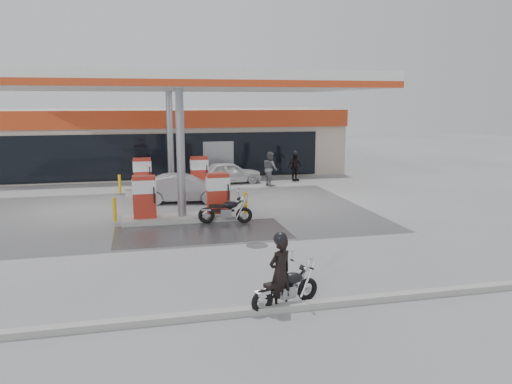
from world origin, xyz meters
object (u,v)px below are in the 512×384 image
(pump_island_far, at_px, (171,179))
(parked_car_left, at_px, (81,168))
(main_motorcycle, at_px, (287,289))
(parked_motorcycle, at_px, (226,211))
(sedan_white, at_px, (229,172))
(biker_main, at_px, (280,273))
(pump_island_near, at_px, (182,202))
(biker_walking, at_px, (295,167))
(attendant, at_px, (270,169))
(parked_car_right, at_px, (238,165))
(hatchback_silver, at_px, (183,188))

(pump_island_far, distance_m, parked_car_left, 7.56)
(pump_island_far, distance_m, main_motorcycle, 14.87)
(parked_motorcycle, distance_m, sedan_white, 9.25)
(biker_main, relative_size, parked_car_left, 0.38)
(pump_island_near, height_order, biker_walking, pump_island_near)
(attendant, xyz_separation_m, parked_car_left, (-10.26, 4.77, -0.29))
(biker_main, distance_m, parked_car_right, 20.55)
(pump_island_near, bearing_deg, sedan_white, 67.89)
(sedan_white, relative_size, biker_walking, 2.18)
(pump_island_near, bearing_deg, parked_car_left, 112.56)
(sedan_white, bearing_deg, biker_main, 168.20)
(sedan_white, relative_size, hatchback_silver, 0.91)
(biker_walking, bearing_deg, hatchback_silver, -171.27)
(pump_island_far, bearing_deg, biker_walking, 17.10)
(attendant, relative_size, biker_walking, 1.13)
(parked_motorcycle, distance_m, attendant, 8.76)
(pump_island_near, relative_size, pump_island_far, 1.00)
(pump_island_near, bearing_deg, parked_car_right, 68.55)
(pump_island_near, height_order, parked_car_right, pump_island_near)
(main_motorcycle, bearing_deg, biker_main, -178.96)
(sedan_white, distance_m, parked_car_right, 3.45)
(sedan_white, relative_size, parked_car_left, 0.82)
(pump_island_far, xyz_separation_m, main_motorcycle, (1.54, -14.78, -0.30))
(main_motorcycle, bearing_deg, parked_car_right, 61.21)
(attendant, distance_m, parked_car_left, 11.32)
(parked_car_right, bearing_deg, biker_walking, -129.52)
(hatchback_silver, bearing_deg, biker_main, -168.12)
(sedan_white, bearing_deg, main_motorcycle, 168.76)
(parked_motorcycle, height_order, parked_car_left, parked_car_left)
(pump_island_far, xyz_separation_m, sedan_white, (3.33, 2.20, -0.10))
(parked_car_right, bearing_deg, parked_car_left, 99.34)
(pump_island_near, bearing_deg, attendant, 52.50)
(main_motorcycle, xyz_separation_m, parked_motorcycle, (0.02, 7.91, 0.05))
(biker_walking, bearing_deg, sedan_white, 153.82)
(pump_island_far, bearing_deg, biker_main, -84.77)
(attendant, xyz_separation_m, parked_car_right, (-0.87, 4.45, -0.34))
(parked_car_right, relative_size, biker_walking, 2.57)
(parked_car_right, bearing_deg, hatchback_silver, 163.86)
(sedan_white, relative_size, parked_car_right, 0.85)
(biker_main, relative_size, attendant, 0.90)
(main_motorcycle, relative_size, sedan_white, 0.49)
(sedan_white, relative_size, attendant, 1.94)
(pump_island_near, bearing_deg, pump_island_far, 90.00)
(parked_motorcycle, distance_m, parked_car_left, 14.19)
(pump_island_far, relative_size, hatchback_silver, 1.31)
(attendant, relative_size, parked_car_left, 0.42)
(biker_main, bearing_deg, pump_island_near, -107.91)
(pump_island_far, distance_m, biker_walking, 7.48)
(parked_car_left, bearing_deg, biker_main, -165.23)
(parked_motorcycle, xyz_separation_m, sedan_white, (1.77, 9.08, 0.14))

